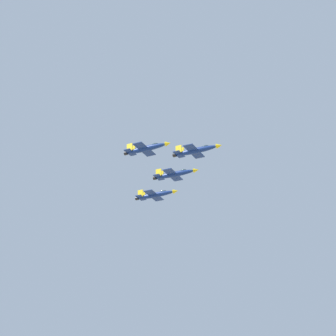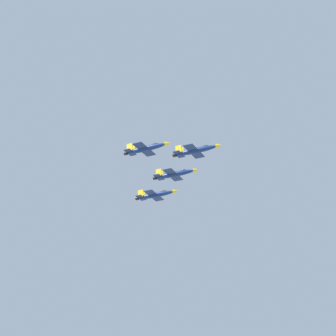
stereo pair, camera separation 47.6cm
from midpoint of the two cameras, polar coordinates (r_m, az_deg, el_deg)
jet_lead at (r=222.99m, az=2.17°, el=1.40°), size 15.13×10.20×3.45m
jet_left_wingman at (r=235.21m, az=0.48°, el=-0.48°), size 14.79×10.07×3.40m
jet_right_wingman at (r=218.69m, az=-1.79°, el=1.56°), size 14.70×9.87×3.33m
jet_left_outer at (r=247.92m, az=-1.04°, el=-2.12°), size 14.83×10.00×3.39m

